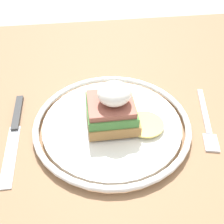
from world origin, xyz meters
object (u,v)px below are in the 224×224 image
Objects in this scene: plate at (112,124)px; sandwich at (113,108)px; fork at (206,121)px.

sandwich is at bearing 130.30° from plate.
fork is at bearing 177.55° from sandwich.
plate is 2.12× the size of sandwich.
fork is (-0.16, 0.01, -0.01)m from plate.
plate is at bearing -49.70° from sandwich.
sandwich is 0.17m from fork.
sandwich reaches higher than fork.
fork is at bearing 176.96° from plate.
sandwich reaches higher than plate.
sandwich is at bearing -2.45° from fork.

